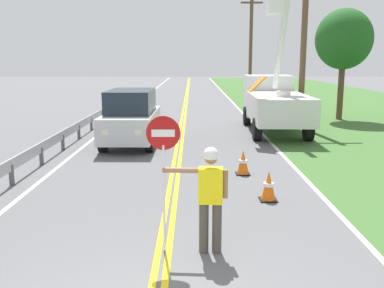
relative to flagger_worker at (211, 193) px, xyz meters
name	(u,v)px	position (x,y,z in m)	size (l,w,h in m)	color
centerline_yellow_left	(183,118)	(-0.88, 17.57, -1.04)	(0.11, 110.00, 0.01)	yellow
centerline_yellow_right	(186,118)	(-0.70, 17.57, -1.04)	(0.11, 110.00, 0.01)	yellow
edge_line_right	(248,118)	(2.81, 17.57, -1.04)	(0.12, 110.00, 0.01)	silver
edge_line_left	(121,117)	(-4.39, 17.57, -1.04)	(0.12, 110.00, 0.01)	silver
flagger_worker	(211,193)	(0.00, 0.00, 0.00)	(1.09, 0.27, 1.83)	#474238
stop_sign_paddle	(164,154)	(-0.77, 0.05, 0.66)	(0.56, 0.04, 2.33)	silver
utility_bucket_truck	(274,100)	(3.43, 12.96, 0.38)	(2.83, 6.87, 5.97)	silver
oncoming_suv_nearest	(132,117)	(-2.62, 9.64, 0.01)	(1.95, 4.63, 2.10)	silver
utility_pole_near	(304,42)	(4.91, 13.90, 2.97)	(1.80, 0.28, 7.67)	brown
utility_pole_mid	(251,45)	(4.58, 30.19, 3.34)	(1.80, 0.28, 8.40)	brown
traffic_cone_lead	(269,187)	(1.48, 2.78, -0.71)	(0.40, 0.40, 0.70)	orange
traffic_cone_mid	(244,163)	(1.16, 5.13, -0.71)	(0.40, 0.40, 0.70)	orange
guardrail_left_shoulder	(86,122)	(-4.99, 12.00, -0.53)	(0.10, 32.00, 0.71)	#9EA0A3
roadside_tree_verge	(345,40)	(7.79, 16.87, 3.22)	(3.00, 3.00, 5.90)	brown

